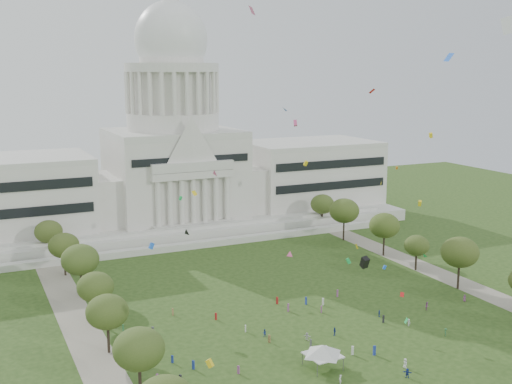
% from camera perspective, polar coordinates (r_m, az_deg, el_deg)
% --- Properties ---
extents(ground, '(400.00, 400.00, 0.00)m').
position_cam_1_polar(ground, '(135.21, 8.30, -13.34)').
color(ground, '#284316').
rests_on(ground, ground).
extents(capitol, '(160.00, 64.50, 91.30)m').
position_cam_1_polar(capitol, '(229.21, -7.27, 2.49)').
color(capitol, beige).
rests_on(capitol, ground).
extents(path_left, '(8.00, 160.00, 0.04)m').
position_cam_1_polar(path_left, '(145.05, -15.19, -11.89)').
color(path_left, gray).
rests_on(path_left, ground).
extents(path_right, '(8.00, 160.00, 0.04)m').
position_cam_1_polar(path_right, '(185.04, 15.74, -6.92)').
color(path_right, gray).
rests_on(path_right, ground).
extents(row_tree_l_1, '(8.86, 8.86, 12.59)m').
position_cam_1_polar(row_tree_l_1, '(112.51, -10.38, -13.57)').
color(row_tree_l_1, black).
rests_on(row_tree_l_1, ground).
extents(row_tree_l_2, '(8.42, 8.42, 11.97)m').
position_cam_1_polar(row_tree_l_2, '(130.78, -13.09, -10.34)').
color(row_tree_l_2, black).
rests_on(row_tree_l_2, ground).
extents(row_tree_r_2, '(9.55, 9.55, 13.58)m').
position_cam_1_polar(row_tree_r_2, '(170.93, 17.67, -5.13)').
color(row_tree_r_2, black).
rests_on(row_tree_r_2, ground).
extents(row_tree_l_3, '(8.12, 8.12, 11.55)m').
position_cam_1_polar(row_tree_l_3, '(146.41, -14.09, -8.20)').
color(row_tree_l_3, black).
rests_on(row_tree_l_3, ground).
extents(row_tree_r_3, '(7.01, 7.01, 9.98)m').
position_cam_1_polar(row_tree_r_3, '(184.10, 14.10, -4.64)').
color(row_tree_r_3, black).
rests_on(row_tree_r_3, ground).
extents(row_tree_l_4, '(9.29, 9.29, 13.21)m').
position_cam_1_polar(row_tree_l_4, '(163.47, -15.37, -5.82)').
color(row_tree_l_4, black).
rests_on(row_tree_l_4, ground).
extents(row_tree_r_4, '(9.19, 9.19, 13.06)m').
position_cam_1_polar(row_tree_r_4, '(195.64, 11.35, -2.95)').
color(row_tree_r_4, black).
rests_on(row_tree_r_4, ground).
extents(row_tree_l_5, '(8.33, 8.33, 11.85)m').
position_cam_1_polar(row_tree_l_5, '(181.29, -16.71, -4.58)').
color(row_tree_l_5, black).
rests_on(row_tree_l_5, ground).
extents(row_tree_r_5, '(9.82, 9.82, 13.96)m').
position_cam_1_polar(row_tree_r_5, '(210.92, 7.85, -1.66)').
color(row_tree_r_5, black).
rests_on(row_tree_r_5, ground).
extents(row_tree_l_6, '(8.19, 8.19, 11.64)m').
position_cam_1_polar(row_tree_l_6, '(198.57, -17.96, -3.37)').
color(row_tree_l_6, black).
rests_on(row_tree_l_6, ground).
extents(row_tree_r_6, '(8.42, 8.42, 11.97)m').
position_cam_1_polar(row_tree_r_6, '(227.38, 5.92, -1.08)').
color(row_tree_r_6, black).
rests_on(row_tree_r_6, ground).
extents(event_tent, '(9.07, 9.07, 4.68)m').
position_cam_1_polar(event_tent, '(123.95, 5.96, -13.77)').
color(event_tent, '#4C4C4C').
rests_on(event_tent, ground).
extents(person_0, '(0.96, 0.95, 1.67)m').
position_cam_1_polar(person_0, '(164.87, 18.05, -8.95)').
color(person_0, '#994C8C').
rests_on(person_0, ground).
extents(person_2, '(1.07, 1.07, 1.92)m').
position_cam_1_polar(person_2, '(156.85, 14.97, -9.76)').
color(person_2, '#994C8C').
rests_on(person_2, ground).
extents(person_3, '(0.71, 1.12, 1.62)m').
position_cam_1_polar(person_3, '(146.71, 13.40, -11.21)').
color(person_3, silver).
rests_on(person_3, ground).
extents(person_4, '(0.75, 1.14, 1.80)m').
position_cam_1_polar(person_4, '(139.10, 7.00, -12.19)').
color(person_4, navy).
rests_on(person_4, ground).
extents(person_5, '(1.53, 1.62, 1.73)m').
position_cam_1_polar(person_5, '(136.10, 4.55, -12.70)').
color(person_5, silver).
rests_on(person_5, ground).
extents(person_6, '(0.70, 1.00, 1.94)m').
position_cam_1_polar(person_6, '(127.38, 13.12, -14.62)').
color(person_6, silver).
rests_on(person_6, ground).
extents(person_7, '(0.81, 0.83, 1.84)m').
position_cam_1_polar(person_7, '(119.59, 7.50, -16.21)').
color(person_7, silver).
rests_on(person_7, ground).
extents(person_8, '(0.89, 0.68, 1.62)m').
position_cam_1_polar(person_8, '(137.65, 0.75, -12.41)').
color(person_8, navy).
rests_on(person_8, ground).
extents(person_9, '(1.17, 1.26, 1.76)m').
position_cam_1_polar(person_9, '(143.45, 16.51, -11.85)').
color(person_9, '#33723F').
rests_on(person_9, ground).
extents(person_10, '(0.82, 1.05, 1.58)m').
position_cam_1_polar(person_10, '(150.39, 10.90, -10.55)').
color(person_10, navy).
rests_on(person_10, ground).
extents(person_11, '(1.67, 1.61, 1.79)m').
position_cam_1_polar(person_11, '(124.06, 13.30, -15.39)').
color(person_11, navy).
rests_on(person_11, ground).
extents(distant_crowd, '(55.20, 37.14, 1.95)m').
position_cam_1_polar(distant_crowd, '(138.95, 0.46, -12.15)').
color(distant_crowd, '#994C8C').
rests_on(distant_crowd, ground).
extents(kite_swarm, '(94.73, 111.90, 65.33)m').
position_cam_1_polar(kite_swarm, '(130.61, 7.71, -0.79)').
color(kite_swarm, orange).
rests_on(kite_swarm, ground).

